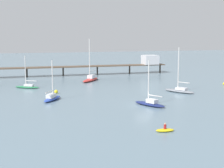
# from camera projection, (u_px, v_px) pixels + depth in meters

# --- Properties ---
(ground_plane) EXTENTS (400.00, 400.00, 0.00)m
(ground_plane) POSITION_uv_depth(u_px,v_px,m) (142.00, 105.00, 58.11)
(ground_plane) COLOR slate
(pier) EXTENTS (56.77, 6.64, 6.01)m
(pier) POSITION_uv_depth(u_px,v_px,m) (116.00, 63.00, 105.26)
(pier) COLOR brown
(pier) RESTS_ON ground_plane
(sailboat_blue) EXTENTS (4.81, 6.16, 7.65)m
(sailboat_blue) POSITION_uv_depth(u_px,v_px,m) (52.00, 97.00, 62.17)
(sailboat_blue) COLOR #2D4CB7
(sailboat_blue) RESTS_ON ground_plane
(sailboat_gray) EXTENTS (5.13, 7.41, 9.83)m
(sailboat_gray) POSITION_uv_depth(u_px,v_px,m) (180.00, 90.00, 71.14)
(sailboat_gray) COLOR gray
(sailboat_gray) RESTS_ON ground_plane
(sailboat_red) EXTENTS (7.31, 8.68, 11.55)m
(sailboat_red) POSITION_uv_depth(u_px,v_px,m) (91.00, 78.00, 89.51)
(sailboat_red) COLOR red
(sailboat_red) RESTS_ON ground_plane
(sailboat_green) EXTENTS (6.00, 4.56, 7.67)m
(sailboat_green) POSITION_uv_depth(u_px,v_px,m) (27.00, 86.00, 77.00)
(sailboat_green) COLOR #287F4C
(sailboat_green) RESTS_ON ground_plane
(sailboat_navy) EXTENTS (4.43, 6.71, 8.07)m
(sailboat_navy) POSITION_uv_depth(u_px,v_px,m) (150.00, 103.00, 57.30)
(sailboat_navy) COLOR navy
(sailboat_navy) RESTS_ON ground_plane
(dinghy_yellow) EXTENTS (2.56, 1.41, 1.14)m
(dinghy_yellow) POSITION_uv_depth(u_px,v_px,m) (165.00, 130.00, 41.82)
(dinghy_yellow) COLOR yellow
(dinghy_yellow) RESTS_ON ground_plane
(mooring_buoy_inner) EXTENTS (0.71, 0.71, 0.71)m
(mooring_buoy_inner) POSITION_uv_depth(u_px,v_px,m) (224.00, 84.00, 81.93)
(mooring_buoy_inner) COLOR yellow
(mooring_buoy_inner) RESTS_ON ground_plane
(mooring_buoy_outer) EXTENTS (0.81, 0.81, 0.81)m
(mooring_buoy_outer) POSITION_uv_depth(u_px,v_px,m) (56.00, 92.00, 69.79)
(mooring_buoy_outer) COLOR yellow
(mooring_buoy_outer) RESTS_ON ground_plane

